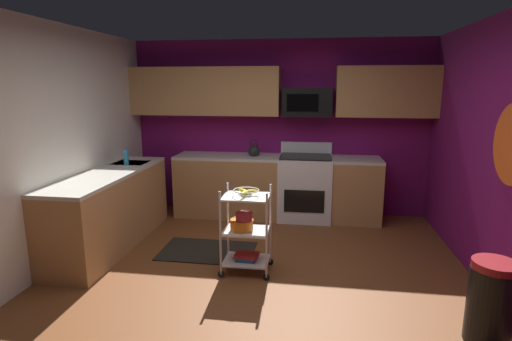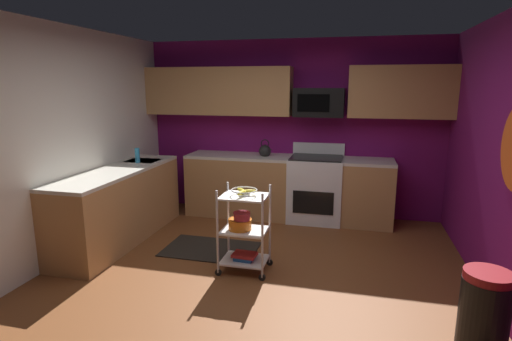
{
  "view_description": "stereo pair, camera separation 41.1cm",
  "coord_description": "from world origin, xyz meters",
  "px_view_note": "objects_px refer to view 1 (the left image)",
  "views": [
    {
      "loc": [
        0.53,
        -3.69,
        1.95
      ],
      "look_at": [
        -0.07,
        0.47,
        1.05
      ],
      "focal_mm": 28.36,
      "sensor_mm": 36.0,
      "label": 1
    },
    {
      "loc": [
        0.94,
        -3.61,
        1.95
      ],
      "look_at": [
        -0.07,
        0.47,
        1.05
      ],
      "focal_mm": 28.36,
      "sensor_mm": 36.0,
      "label": 2
    }
  ],
  "objects_px": {
    "fruit_bowl": "(246,191)",
    "dish_soap_bottle": "(126,157)",
    "rolling_cart": "(246,231)",
    "trash_can": "(491,303)",
    "mixing_bowl_small": "(244,216)",
    "microwave": "(307,102)",
    "kettle": "(254,151)",
    "mixing_bowl_large": "(242,224)",
    "book_stack": "(246,257)",
    "oven_range": "(305,187)"
  },
  "relations": [
    {
      "from": "book_stack",
      "to": "dish_soap_bottle",
      "type": "height_order",
      "value": "dish_soap_bottle"
    },
    {
      "from": "mixing_bowl_large",
      "to": "oven_range",
      "type": "bearing_deg",
      "value": 71.88
    },
    {
      "from": "trash_can",
      "to": "microwave",
      "type": "bearing_deg",
      "value": 117.13
    },
    {
      "from": "microwave",
      "to": "dish_soap_bottle",
      "type": "distance_m",
      "value": 2.61
    },
    {
      "from": "dish_soap_bottle",
      "to": "mixing_bowl_large",
      "type": "bearing_deg",
      "value": -28.9
    },
    {
      "from": "rolling_cart",
      "to": "mixing_bowl_small",
      "type": "xyz_separation_m",
      "value": [
        -0.02,
        -0.02,
        0.17
      ]
    },
    {
      "from": "rolling_cart",
      "to": "mixing_bowl_large",
      "type": "distance_m",
      "value": 0.08
    },
    {
      "from": "mixing_bowl_small",
      "to": "fruit_bowl",
      "type": "bearing_deg",
      "value": 51.29
    },
    {
      "from": "microwave",
      "to": "oven_range",
      "type": "bearing_deg",
      "value": -89.74
    },
    {
      "from": "mixing_bowl_large",
      "to": "kettle",
      "type": "xyz_separation_m",
      "value": [
        -0.15,
        1.85,
        0.48
      ]
    },
    {
      "from": "mixing_bowl_small",
      "to": "kettle",
      "type": "relative_size",
      "value": 0.69
    },
    {
      "from": "fruit_bowl",
      "to": "book_stack",
      "type": "relative_size",
      "value": 1.04
    },
    {
      "from": "microwave",
      "to": "kettle",
      "type": "bearing_deg",
      "value": -171.81
    },
    {
      "from": "fruit_bowl",
      "to": "kettle",
      "type": "xyz_separation_m",
      "value": [
        -0.19,
        1.85,
        0.12
      ]
    },
    {
      "from": "fruit_bowl",
      "to": "mixing_bowl_small",
      "type": "bearing_deg",
      "value": -128.71
    },
    {
      "from": "rolling_cart",
      "to": "book_stack",
      "type": "relative_size",
      "value": 3.51
    },
    {
      "from": "mixing_bowl_small",
      "to": "mixing_bowl_large",
      "type": "bearing_deg",
      "value": 138.62
    },
    {
      "from": "oven_range",
      "to": "fruit_bowl",
      "type": "xyz_separation_m",
      "value": [
        -0.56,
        -1.86,
        0.4
      ]
    },
    {
      "from": "mixing_bowl_large",
      "to": "kettle",
      "type": "height_order",
      "value": "kettle"
    },
    {
      "from": "book_stack",
      "to": "dish_soap_bottle",
      "type": "xyz_separation_m",
      "value": [
        -1.74,
        0.94,
        0.86
      ]
    },
    {
      "from": "fruit_bowl",
      "to": "book_stack",
      "type": "bearing_deg",
      "value": 0.0
    },
    {
      "from": "rolling_cart",
      "to": "trash_can",
      "type": "height_order",
      "value": "rolling_cart"
    },
    {
      "from": "mixing_bowl_large",
      "to": "mixing_bowl_small",
      "type": "height_order",
      "value": "mixing_bowl_small"
    },
    {
      "from": "fruit_bowl",
      "to": "rolling_cart",
      "type": "bearing_deg",
      "value": 135.0
    },
    {
      "from": "mixing_bowl_large",
      "to": "trash_can",
      "type": "relative_size",
      "value": 0.38
    },
    {
      "from": "oven_range",
      "to": "mixing_bowl_small",
      "type": "height_order",
      "value": "oven_range"
    },
    {
      "from": "rolling_cart",
      "to": "kettle",
      "type": "xyz_separation_m",
      "value": [
        -0.19,
        1.85,
        0.55
      ]
    },
    {
      "from": "oven_range",
      "to": "rolling_cart",
      "type": "bearing_deg",
      "value": -106.78
    },
    {
      "from": "fruit_bowl",
      "to": "dish_soap_bottle",
      "type": "xyz_separation_m",
      "value": [
        -1.74,
        0.94,
        0.14
      ]
    },
    {
      "from": "rolling_cart",
      "to": "microwave",
      "type": "bearing_deg",
      "value": 74.09
    },
    {
      "from": "dish_soap_bottle",
      "to": "trash_can",
      "type": "xyz_separation_m",
      "value": [
        3.78,
        -1.86,
        -0.69
      ]
    },
    {
      "from": "kettle",
      "to": "trash_can",
      "type": "relative_size",
      "value": 0.4
    },
    {
      "from": "dish_soap_bottle",
      "to": "mixing_bowl_small",
      "type": "bearing_deg",
      "value": -29.13
    },
    {
      "from": "microwave",
      "to": "dish_soap_bottle",
      "type": "height_order",
      "value": "microwave"
    },
    {
      "from": "fruit_bowl",
      "to": "mixing_bowl_large",
      "type": "xyz_separation_m",
      "value": [
        -0.05,
        0.0,
        -0.36
      ]
    },
    {
      "from": "rolling_cart",
      "to": "mixing_bowl_small",
      "type": "distance_m",
      "value": 0.17
    },
    {
      "from": "rolling_cart",
      "to": "dish_soap_bottle",
      "type": "relative_size",
      "value": 4.57
    },
    {
      "from": "kettle",
      "to": "mixing_bowl_small",
      "type": "bearing_deg",
      "value": -84.68
    },
    {
      "from": "mixing_bowl_small",
      "to": "dish_soap_bottle",
      "type": "relative_size",
      "value": 0.91
    },
    {
      "from": "rolling_cart",
      "to": "kettle",
      "type": "relative_size",
      "value": 3.47
    },
    {
      "from": "fruit_bowl",
      "to": "dish_soap_bottle",
      "type": "distance_m",
      "value": 1.98
    },
    {
      "from": "mixing_bowl_large",
      "to": "dish_soap_bottle",
      "type": "distance_m",
      "value": 2.0
    },
    {
      "from": "microwave",
      "to": "mixing_bowl_small",
      "type": "bearing_deg",
      "value": -106.25
    },
    {
      "from": "kettle",
      "to": "dish_soap_bottle",
      "type": "relative_size",
      "value": 1.32
    },
    {
      "from": "rolling_cart",
      "to": "trash_can",
      "type": "relative_size",
      "value": 1.39
    },
    {
      "from": "book_stack",
      "to": "kettle",
      "type": "bearing_deg",
      "value": 96.0
    },
    {
      "from": "rolling_cart",
      "to": "fruit_bowl",
      "type": "height_order",
      "value": "rolling_cart"
    },
    {
      "from": "microwave",
      "to": "trash_can",
      "type": "bearing_deg",
      "value": -62.87
    },
    {
      "from": "mixing_bowl_small",
      "to": "dish_soap_bottle",
      "type": "distance_m",
      "value": 2.01
    },
    {
      "from": "oven_range",
      "to": "microwave",
      "type": "relative_size",
      "value": 1.57
    }
  ]
}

